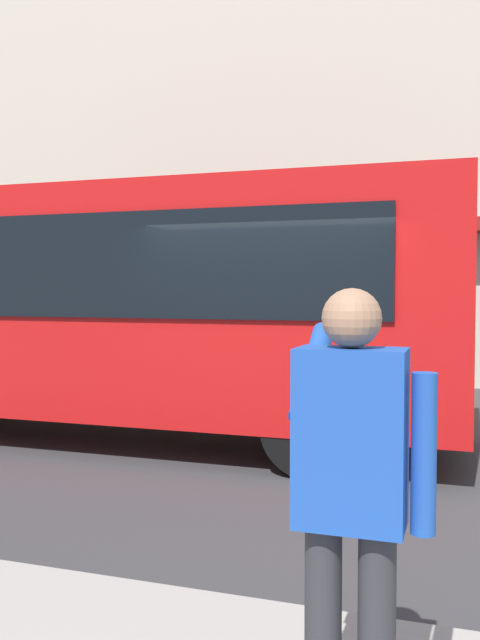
# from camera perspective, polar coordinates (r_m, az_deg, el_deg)

# --- Properties ---
(ground_plane) EXTENTS (60.00, 60.00, 0.00)m
(ground_plane) POSITION_cam_1_polar(r_m,az_deg,el_deg) (7.50, 3.48, -11.69)
(ground_plane) COLOR #38383A
(building_facade_far) EXTENTS (28.00, 1.55, 12.00)m
(building_facade_far) POSITION_cam_1_polar(r_m,az_deg,el_deg) (14.55, 11.01, 19.05)
(building_facade_far) COLOR beige
(building_facade_far) RESTS_ON ground_plane
(red_bus) EXTENTS (9.05, 2.54, 3.08)m
(red_bus) POSITION_cam_1_polar(r_m,az_deg,el_deg) (8.83, -11.85, 1.45)
(red_bus) COLOR red
(red_bus) RESTS_ON ground_plane
(pedestrian_photographer) EXTENTS (0.53, 0.52, 1.70)m
(pedestrian_photographer) POSITION_cam_1_polar(r_m,az_deg,el_deg) (2.63, 9.30, -13.01)
(pedestrian_photographer) COLOR #2D2D33
(pedestrian_photographer) RESTS_ON sidewalk_curb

